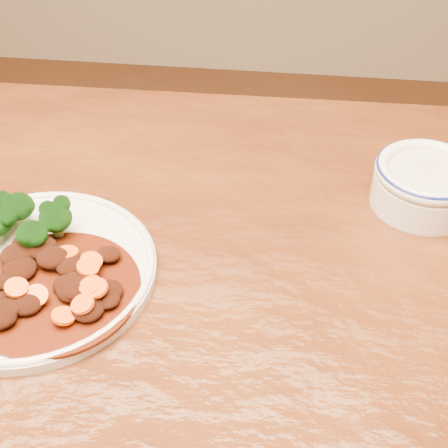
# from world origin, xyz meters

# --- Properties ---
(dining_table) EXTENTS (1.51, 0.92, 0.75)m
(dining_table) POSITION_xyz_m (-0.00, 0.00, 0.67)
(dining_table) COLOR #602F11
(dining_table) RESTS_ON ground
(dinner_plate) EXTENTS (0.25, 0.25, 0.02)m
(dinner_plate) POSITION_xyz_m (-0.06, 0.06, 0.76)
(dinner_plate) COLOR white
(dinner_plate) RESTS_ON dining_table
(broccoli_florets) EXTENTS (0.12, 0.09, 0.04)m
(broccoli_florets) POSITION_xyz_m (-0.10, 0.10, 0.79)
(broccoli_florets) COLOR #7B9C50
(broccoli_florets) RESTS_ON dinner_plate
(mince_stew) EXTENTS (0.17, 0.17, 0.03)m
(mince_stew) POSITION_xyz_m (-0.04, 0.03, 0.77)
(mince_stew) COLOR #4D1308
(mince_stew) RESTS_ON dinner_plate
(dip_bowl) EXTENTS (0.12, 0.12, 0.05)m
(dip_bowl) POSITION_xyz_m (0.34, 0.23, 0.78)
(dip_bowl) COLOR white
(dip_bowl) RESTS_ON dining_table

